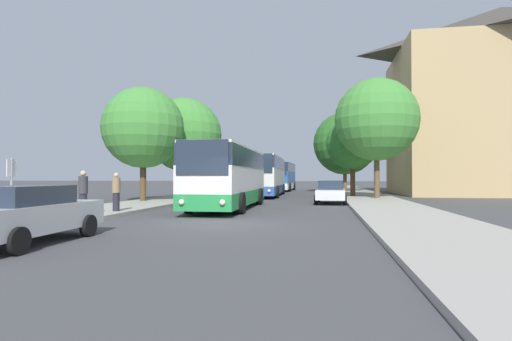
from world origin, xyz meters
TOP-DOWN VIEW (x-y plane):
  - ground_plane at (0.00, 0.00)m, footprint 300.00×300.00m
  - sidewalk_left at (-7.00, 0.00)m, footprint 4.00×120.00m
  - sidewalk_right at (7.00, 0.00)m, footprint 4.00×120.00m
  - building_right_background at (20.36, 27.35)m, footprint 19.16×13.50m
  - bus_front at (-1.42, 6.97)m, footprint 2.91×10.52m
  - bus_middle at (-1.41, 21.04)m, footprint 3.02×11.82m
  - bus_rear at (-1.42, 34.76)m, footprint 2.82×10.48m
  - parked_car_left_curb at (-3.82, -4.91)m, footprint 2.01×4.49m
  - parked_car_right_near at (4.05, 11.85)m, footprint 2.07×4.07m
  - bus_stop_sign at (-7.26, -1.43)m, footprint 0.08×0.45m
  - pedestrian_waiting_near at (-5.67, 2.88)m, footprint 0.36×0.36m
  - pedestrian_waiting_far at (-6.09, 1.00)m, footprint 0.36×0.36m
  - tree_left_near at (-6.90, 15.33)m, footprint 5.64×5.64m
  - tree_left_far at (-8.00, 10.49)m, footprint 5.27×5.27m
  - tree_right_near at (7.44, 16.50)m, footprint 6.07×6.07m
  - tree_right_mid at (5.90, 30.60)m, footprint 6.80×6.80m
  - tree_right_far at (5.93, 19.41)m, footprint 4.24×4.24m

SIDE VIEW (x-z plane):
  - ground_plane at x=0.00m, z-range 0.00..0.00m
  - sidewalk_left at x=-7.00m, z-range 0.00..0.15m
  - sidewalk_right at x=7.00m, z-range 0.00..0.15m
  - parked_car_right_near at x=4.05m, z-range 0.03..1.48m
  - parked_car_left_curb at x=-3.82m, z-range 0.04..1.51m
  - pedestrian_waiting_near at x=-5.67m, z-range 0.16..1.89m
  - pedestrian_waiting_far at x=-6.09m, z-range 0.16..1.97m
  - bus_stop_sign at x=-7.26m, z-range 0.42..2.63m
  - bus_front at x=-1.42m, z-range 0.11..3.35m
  - bus_rear at x=-1.42m, z-range 0.11..3.49m
  - bus_middle at x=-1.41m, z-range 0.12..3.57m
  - tree_right_far at x=5.93m, z-range 1.21..7.61m
  - tree_left_far at x=-8.00m, z-range 1.20..8.58m
  - tree_left_near at x=-6.90m, z-range 1.12..8.71m
  - tree_right_mid at x=5.90m, z-range 1.04..9.64m
  - tree_right_near at x=7.44m, z-range 1.50..10.30m
  - building_right_background at x=20.36m, z-range 0.00..17.94m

